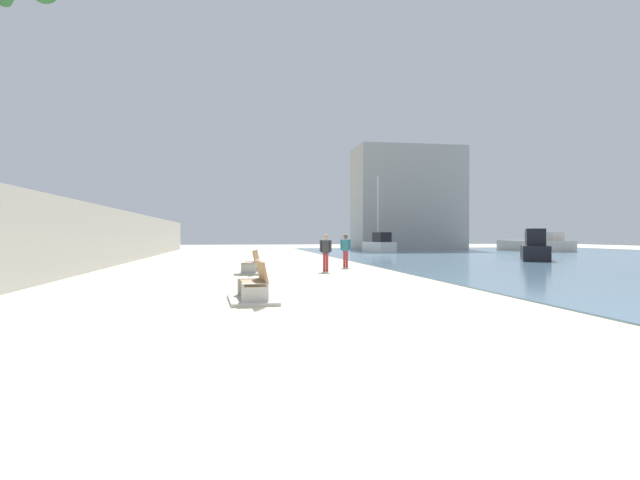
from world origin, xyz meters
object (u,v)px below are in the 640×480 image
object	(u,v)px
bench_far	(251,268)
boat_far_left	(536,244)
bench_near	(253,291)
boat_outer	(535,249)
person_walking	(326,250)
person_standing	(346,248)
boat_mid_bay	(380,244)

from	to	relation	value
bench_far	boat_far_left	xyz separation A→B (m)	(28.52, 24.25, 0.50)
bench_near	boat_outer	world-z (taller)	boat_outer
person_walking	boat_far_left	xyz separation A→B (m)	(25.24, 23.50, -0.20)
bench_far	boat_far_left	bearing A→B (deg)	40.37
person_standing	boat_mid_bay	xyz separation A→B (m)	(8.38, 22.76, -0.19)
boat_far_left	person_walking	bearing A→B (deg)	-137.05
boat_outer	boat_mid_bay	size ratio (longest dim) A/B	0.80
person_walking	boat_outer	world-z (taller)	boat_outer
boat_outer	boat_far_left	distance (m)	19.21
boat_far_left	boat_mid_bay	distance (m)	15.51
boat_outer	boat_far_left	world-z (taller)	boat_outer
boat_mid_bay	bench_far	bearing A→B (deg)	-116.71
person_walking	boat_far_left	distance (m)	34.49
bench_near	bench_far	xyz separation A→B (m)	(0.22, 8.87, 0.00)
person_standing	person_walking	bearing A→B (deg)	-119.66
bench_near	boat_mid_bay	xyz separation A→B (m)	(13.34, 34.95, 0.52)
boat_outer	boat_far_left	size ratio (longest dim) A/B	0.72
boat_far_left	bench_near	bearing A→B (deg)	-130.95
bench_far	person_standing	xyz separation A→B (m)	(4.74, 3.32, 0.71)
boat_outer	bench_near	bearing A→B (deg)	-137.05
boat_far_left	bench_far	bearing A→B (deg)	-139.63
boat_mid_bay	person_walking	bearing A→B (deg)	-111.23
bench_far	bench_near	bearing A→B (deg)	-91.42
bench_far	boat_far_left	size ratio (longest dim) A/B	0.28
bench_far	boat_outer	xyz separation A→B (m)	(18.06, 8.14, 0.52)
boat_far_left	person_standing	bearing A→B (deg)	-138.65
bench_near	boat_far_left	distance (m)	43.86
bench_far	person_standing	size ratio (longest dim) A/B	1.37
person_standing	bench_near	bearing A→B (deg)	-112.14
boat_outer	boat_far_left	xyz separation A→B (m)	(10.47, 16.11, -0.02)
bench_near	bench_far	size ratio (longest dim) A/B	0.97
bench_far	person_standing	distance (m)	5.83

